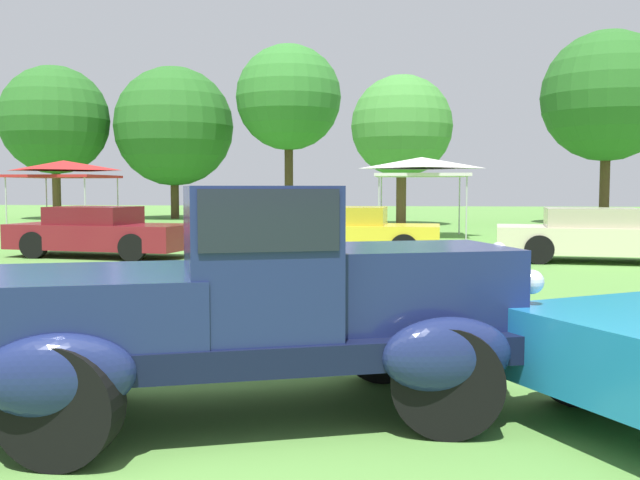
% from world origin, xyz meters
% --- Properties ---
extents(ground_plane, '(120.00, 120.00, 0.00)m').
position_xyz_m(ground_plane, '(0.00, 0.00, 0.00)').
color(ground_plane, '#568C3D').
extents(feature_pickup_truck, '(4.41, 2.81, 1.70)m').
position_xyz_m(feature_pickup_truck, '(0.76, 0.59, 0.86)').
color(feature_pickup_truck, black).
rests_on(feature_pickup_truck, ground_plane).
extents(show_car_burgundy, '(4.61, 2.37, 1.22)m').
position_xyz_m(show_car_burgundy, '(-5.40, 12.11, 0.60)').
color(show_car_burgundy, maroon).
rests_on(show_car_burgundy, ground_plane).
extents(show_car_yellow, '(4.06, 1.88, 1.22)m').
position_xyz_m(show_car_yellow, '(0.77, 12.51, 0.60)').
color(show_car_yellow, yellow).
rests_on(show_car_yellow, ground_plane).
extents(show_car_cream, '(4.66, 2.24, 1.22)m').
position_xyz_m(show_car_cream, '(6.30, 12.20, 0.60)').
color(show_car_cream, beige).
rests_on(show_car_cream, ground_plane).
extents(spectator_near_truck, '(0.28, 0.42, 1.69)m').
position_xyz_m(spectator_near_truck, '(-0.14, 5.48, 0.91)').
color(spectator_near_truck, '#383838').
rests_on(spectator_near_truck, ground_plane).
extents(canopy_tent_left_field, '(3.35, 3.35, 2.71)m').
position_xyz_m(canopy_tent_left_field, '(-10.93, 21.69, 2.42)').
color(canopy_tent_left_field, '#B7B7BC').
rests_on(canopy_tent_left_field, ground_plane).
extents(canopy_tent_center_field, '(3.11, 3.11, 2.71)m').
position_xyz_m(canopy_tent_center_field, '(2.57, 20.22, 2.42)').
color(canopy_tent_center_field, '#B7B7BC').
rests_on(canopy_tent_center_field, ground_plane).
extents(treeline_far_left, '(5.68, 5.68, 8.06)m').
position_xyz_m(treeline_far_left, '(-16.30, 31.77, 5.21)').
color(treeline_far_left, brown).
rests_on(treeline_far_left, ground_plane).
extents(treeline_mid_left, '(6.32, 6.32, 8.08)m').
position_xyz_m(treeline_mid_left, '(-10.20, 32.90, 4.91)').
color(treeline_mid_left, '#47331E').
rests_on(treeline_mid_left, ground_plane).
extents(treeline_center, '(5.36, 5.36, 8.94)m').
position_xyz_m(treeline_center, '(-3.86, 32.02, 6.23)').
color(treeline_center, '#47331E').
rests_on(treeline_center, ground_plane).
extents(treeline_mid_right, '(4.45, 4.45, 6.60)m').
position_xyz_m(treeline_mid_right, '(1.89, 27.41, 4.36)').
color(treeline_mid_right, brown).
rests_on(treeline_mid_right, ground_plane).
extents(treeline_far_right, '(5.83, 5.83, 8.69)m').
position_xyz_m(treeline_far_right, '(11.04, 29.22, 5.75)').
color(treeline_far_right, '#47331E').
rests_on(treeline_far_right, ground_plane).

